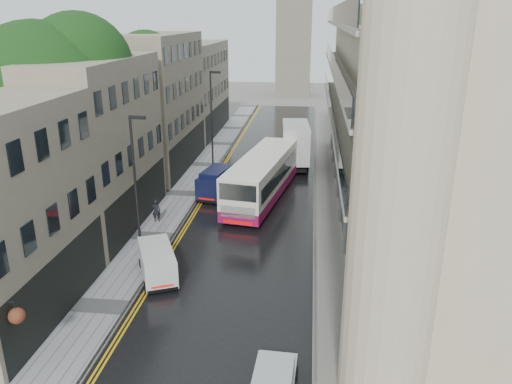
% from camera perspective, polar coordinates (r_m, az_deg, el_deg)
% --- Properties ---
extents(road, '(9.00, 85.00, 0.02)m').
position_cam_1_polar(road, '(39.40, 0.12, -0.60)').
color(road, black).
rests_on(road, ground).
extents(left_sidewalk, '(2.70, 85.00, 0.12)m').
position_cam_1_polar(left_sidewalk, '(40.40, -8.16, -0.21)').
color(left_sidewalk, gray).
rests_on(left_sidewalk, ground).
extents(right_sidewalk, '(1.80, 85.00, 0.12)m').
position_cam_1_polar(right_sidewalk, '(39.20, 7.99, -0.83)').
color(right_sidewalk, slate).
rests_on(right_sidewalk, ground).
extents(old_shop_row, '(4.50, 56.00, 12.00)m').
position_cam_1_polar(old_shop_row, '(42.21, -12.50, 8.74)').
color(old_shop_row, gray).
rests_on(old_shop_row, ground).
extents(modern_block, '(8.00, 40.00, 14.00)m').
position_cam_1_polar(modern_block, '(36.43, 16.36, 8.36)').
color(modern_block, '#C4B291').
rests_on(modern_block, ground).
extents(tree_near, '(10.56, 10.56, 13.89)m').
position_cam_1_polar(tree_near, '(34.27, -22.78, 6.88)').
color(tree_near, black).
rests_on(tree_near, ground).
extents(tree_far, '(9.24, 9.24, 12.46)m').
position_cam_1_polar(tree_far, '(45.88, -14.64, 9.70)').
color(tree_far, black).
rests_on(tree_far, ground).
extents(cream_bus, '(4.89, 12.89, 3.43)m').
position_cam_1_polar(cream_bus, '(35.74, -2.77, 0.18)').
color(cream_bus, white).
rests_on(cream_bus, road).
extents(white_lorry, '(2.96, 8.08, 4.16)m').
position_cam_1_polar(white_lorry, '(45.67, 3.21, 4.94)').
color(white_lorry, silver).
rests_on(white_lorry, road).
extents(white_van, '(3.10, 4.22, 1.75)m').
position_cam_1_polar(white_van, '(26.57, -12.50, -9.43)').
color(white_van, silver).
rests_on(white_van, road).
extents(navy_van, '(2.72, 4.90, 2.36)m').
position_cam_1_polar(navy_van, '(38.44, -6.48, 0.63)').
color(navy_van, black).
rests_on(navy_van, road).
extents(pedestrian, '(0.61, 0.44, 1.58)m').
position_cam_1_polar(pedestrian, '(34.93, -11.33, -2.11)').
color(pedestrian, black).
rests_on(pedestrian, left_sidewalk).
extents(lamp_post_near, '(0.96, 0.30, 8.36)m').
position_cam_1_polar(lamp_post_near, '(28.86, -13.57, 0.25)').
color(lamp_post_near, black).
rests_on(lamp_post_near, left_sidewalk).
extents(lamp_post_far, '(1.03, 0.44, 8.92)m').
position_cam_1_polar(lamp_post_far, '(44.92, -5.09, 7.90)').
color(lamp_post_far, black).
rests_on(lamp_post_far, left_sidewalk).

